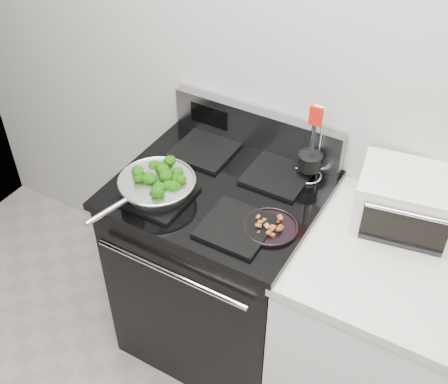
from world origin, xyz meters
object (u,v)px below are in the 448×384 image
Objects in this scene: gas_range at (220,266)px; toaster_oven at (409,201)px; skillet at (156,186)px; bacon_plate at (271,225)px; utensil_holder at (309,165)px.

toaster_oven is at bearing 15.63° from gas_range.
toaster_oven is (0.85, 0.36, 0.03)m from skillet.
gas_range is at bearing 157.46° from bacon_plate.
bacon_plate is 0.34m from utensil_holder.
bacon_plate is at bearing -22.54° from gas_range.
gas_range is 2.81× the size of toaster_oven.
toaster_oven is (0.67, 0.19, 0.54)m from gas_range.
utensil_holder is 0.83× the size of toaster_oven.
bacon_plate is at bearing 20.85° from skillet.
toaster_oven is (0.40, -0.03, 0.01)m from utensil_holder.
skillet is 1.15× the size of toaster_oven.
skillet is 1.38× the size of utensil_holder.
gas_range is 0.63m from utensil_holder.
skillet is at bearing -136.66° from gas_range.
gas_range is 5.69× the size of bacon_plate.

